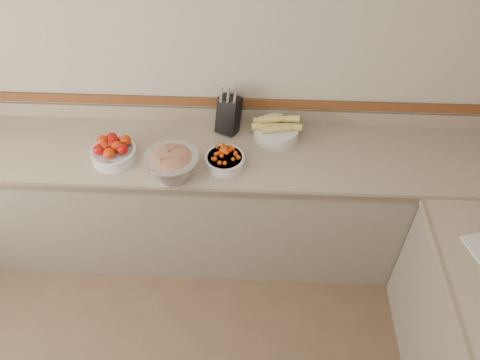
{
  "coord_description": "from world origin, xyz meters",
  "views": [
    {
      "loc": [
        0.43,
        -0.43,
        2.81
      ],
      "look_at": [
        0.35,
        1.35,
        1.0
      ],
      "focal_mm": 35.0,
      "sensor_mm": 36.0,
      "label": 1
    }
  ],
  "objects_px": {
    "tomato_bowl": "(113,151)",
    "rhubarb_bowl": "(172,164)",
    "cherry_tomato_bowl": "(225,159)",
    "knife_block": "(229,114)",
    "corn_bowl": "(276,129)"
  },
  "relations": [
    {
      "from": "knife_block",
      "to": "rhubarb_bowl",
      "type": "distance_m",
      "value": 0.52
    },
    {
      "from": "tomato_bowl",
      "to": "corn_bowl",
      "type": "distance_m",
      "value": 1.0
    },
    {
      "from": "cherry_tomato_bowl",
      "to": "corn_bowl",
      "type": "bearing_deg",
      "value": 40.95
    },
    {
      "from": "knife_block",
      "to": "corn_bowl",
      "type": "bearing_deg",
      "value": -11.37
    },
    {
      "from": "tomato_bowl",
      "to": "corn_bowl",
      "type": "bearing_deg",
      "value": 13.97
    },
    {
      "from": "knife_block",
      "to": "corn_bowl",
      "type": "xyz_separation_m",
      "value": [
        0.3,
        -0.06,
        -0.06
      ]
    },
    {
      "from": "knife_block",
      "to": "cherry_tomato_bowl",
      "type": "distance_m",
      "value": 0.34
    },
    {
      "from": "knife_block",
      "to": "rhubarb_bowl",
      "type": "relative_size",
      "value": 1.0
    },
    {
      "from": "knife_block",
      "to": "tomato_bowl",
      "type": "height_order",
      "value": "knife_block"
    },
    {
      "from": "tomato_bowl",
      "to": "rhubarb_bowl",
      "type": "distance_m",
      "value": 0.4
    },
    {
      "from": "tomato_bowl",
      "to": "cherry_tomato_bowl",
      "type": "height_order",
      "value": "tomato_bowl"
    },
    {
      "from": "knife_block",
      "to": "cherry_tomato_bowl",
      "type": "height_order",
      "value": "knife_block"
    },
    {
      "from": "tomato_bowl",
      "to": "cherry_tomato_bowl",
      "type": "xyz_separation_m",
      "value": [
        0.66,
        -0.02,
        -0.02
      ]
    },
    {
      "from": "tomato_bowl",
      "to": "rhubarb_bowl",
      "type": "bearing_deg",
      "value": -18.92
    },
    {
      "from": "cherry_tomato_bowl",
      "to": "corn_bowl",
      "type": "height_order",
      "value": "corn_bowl"
    }
  ]
}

